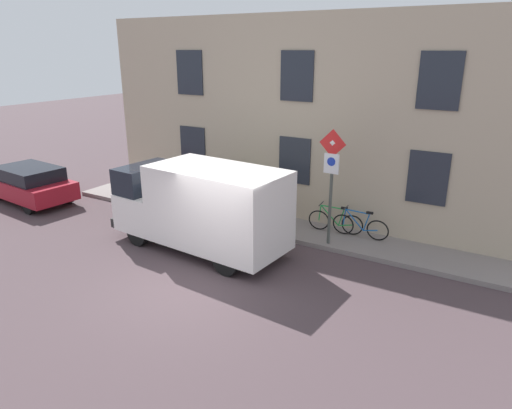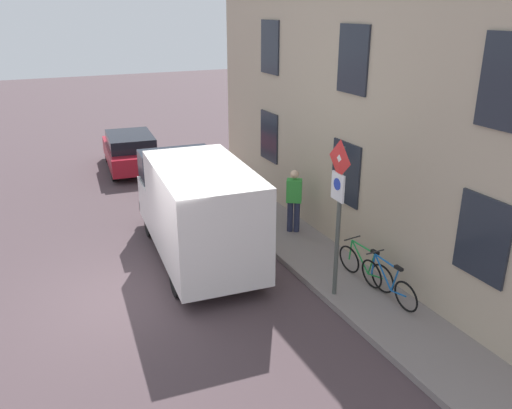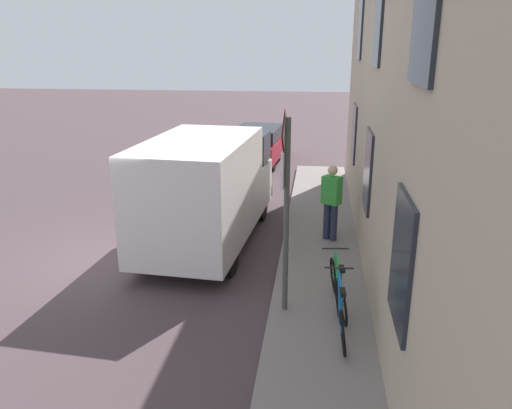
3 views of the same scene
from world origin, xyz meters
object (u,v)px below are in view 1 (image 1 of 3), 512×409
object	(u,v)px
delivery_van	(202,206)
bicycle_green	(335,221)
bicycle_blue	(360,226)
parked_hatchback	(29,183)
sign_post_stacked	(331,171)
pedestrian	(248,189)

from	to	relation	value
delivery_van	bicycle_green	bearing A→B (deg)	-131.75
bicycle_blue	parked_hatchback	bearing A→B (deg)	10.15
delivery_van	bicycle_green	world-z (taller)	delivery_van
sign_post_stacked	bicycle_blue	world-z (taller)	sign_post_stacked
parked_hatchback	bicycle_blue	size ratio (longest dim) A/B	2.41
parked_hatchback	delivery_van	bearing A→B (deg)	-176.01
bicycle_green	bicycle_blue	bearing A→B (deg)	173.31
parked_hatchback	bicycle_green	bearing A→B (deg)	-161.50
sign_post_stacked	pedestrian	size ratio (longest dim) A/B	1.88
bicycle_green	sign_post_stacked	bearing A→B (deg)	92.40
sign_post_stacked	delivery_van	world-z (taller)	sign_post_stacked
sign_post_stacked	bicycle_green	distance (m)	2.03
delivery_van	pedestrian	distance (m)	2.77
sign_post_stacked	bicycle_blue	bearing A→B (deg)	-35.12
parked_hatchback	bicycle_green	distance (m)	11.52
sign_post_stacked	delivery_van	size ratio (longest dim) A/B	0.59
delivery_van	pedestrian	size ratio (longest dim) A/B	3.18
bicycle_blue	bicycle_green	xyz separation A→B (m)	(-0.00, 0.79, 0.00)
sign_post_stacked	pedestrian	world-z (taller)	sign_post_stacked
sign_post_stacked	bicycle_green	xyz separation A→B (m)	(0.91, 0.15, -1.80)
delivery_van	parked_hatchback	xyz separation A→B (m)	(0.15, 8.27, -0.60)
delivery_van	bicycle_blue	world-z (taller)	delivery_van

